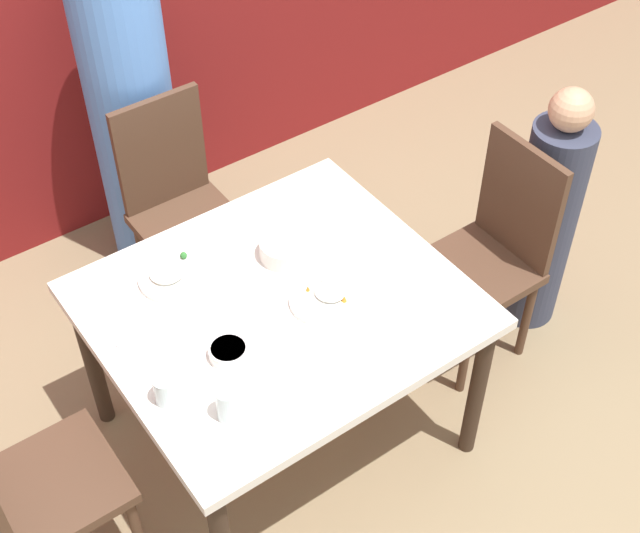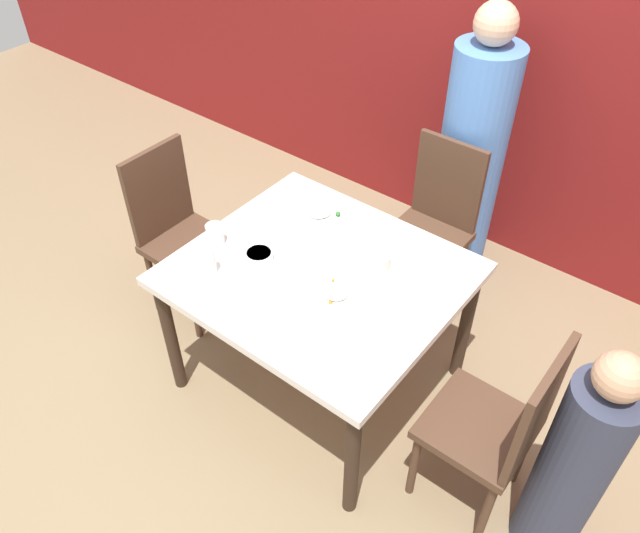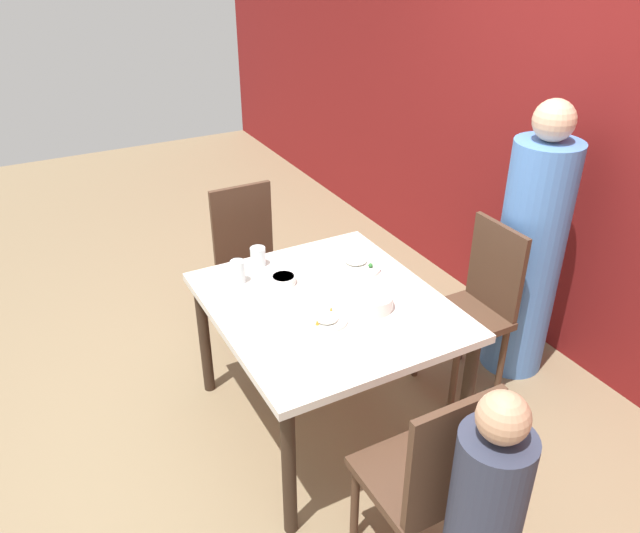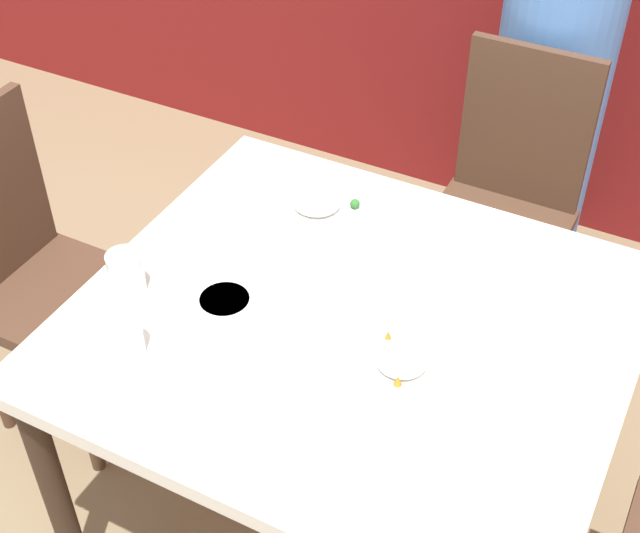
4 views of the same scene
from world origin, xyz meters
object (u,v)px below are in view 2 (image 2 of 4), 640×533
object	(u,v)px
plate_rice_adult	(331,293)
chair_child_spot	(498,426)
chair_adult_spot	(433,223)
person_adult	(470,161)
person_child	(573,468)
glass_water_tall	(208,261)
bowl_curry	(369,258)

from	to	relation	value
plate_rice_adult	chair_child_spot	bearing A→B (deg)	0.80
chair_adult_spot	chair_child_spot	size ratio (longest dim) A/B	1.00
person_adult	person_child	bearing A→B (deg)	-48.62
person_adult	plate_rice_adult	world-z (taller)	person_adult
person_child	glass_water_tall	size ratio (longest dim) A/B	9.45
chair_child_spot	plate_rice_adult	xyz separation A→B (m)	(-0.80, -0.01, 0.24)
person_adult	glass_water_tall	distance (m)	1.58
person_child	plate_rice_adult	bearing A→B (deg)	-179.41
chair_adult_spot	plate_rice_adult	bearing A→B (deg)	-87.43
bowl_curry	plate_rice_adult	world-z (taller)	bowl_curry
person_child	bowl_curry	bearing A→B (deg)	167.31
chair_adult_spot	person_child	world-z (taller)	person_child
person_adult	glass_water_tall	xyz separation A→B (m)	(-0.46, -1.51, 0.07)
person_child	glass_water_tall	distance (m)	1.63
chair_adult_spot	person_adult	bearing A→B (deg)	90.00
chair_adult_spot	person_child	xyz separation A→B (m)	(1.13, -0.94, 0.01)
bowl_curry	person_child	bearing A→B (deg)	-12.69
person_child	plate_rice_adult	world-z (taller)	person_child
chair_child_spot	bowl_curry	xyz separation A→B (m)	(-0.78, 0.24, 0.26)
glass_water_tall	person_child	bearing A→B (deg)	7.97
chair_adult_spot	person_adult	distance (m)	0.40
chair_child_spot	person_child	bearing A→B (deg)	90.00
chair_child_spot	bowl_curry	size ratio (longest dim) A/B	5.10
person_adult	glass_water_tall	size ratio (longest dim) A/B	13.19
person_adult	chair_child_spot	bearing A→B (deg)	-56.77
chair_adult_spot	person_adult	world-z (taller)	person_adult
chair_adult_spot	bowl_curry	xyz separation A→B (m)	(0.06, -0.70, 0.26)
person_child	plate_rice_adult	xyz separation A→B (m)	(-1.09, -0.01, 0.23)
bowl_curry	glass_water_tall	bearing A→B (deg)	-137.98
glass_water_tall	bowl_curry	bearing A→B (deg)	42.02
chair_adult_spot	chair_child_spot	distance (m)	1.26
person_adult	glass_water_tall	world-z (taller)	person_adult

